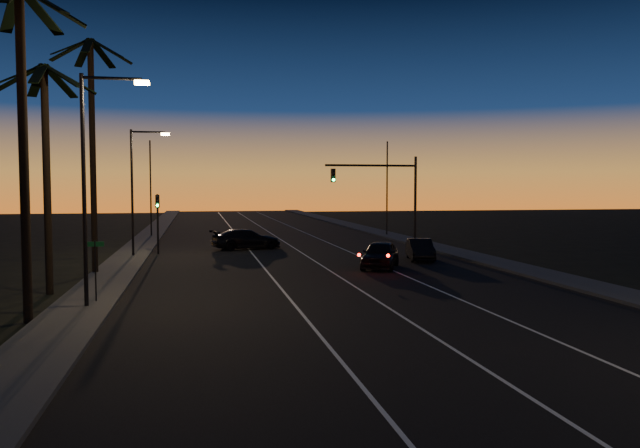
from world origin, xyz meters
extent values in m
cube|color=black|center=(0.00, 30.00, 0.01)|extent=(20.00, 170.00, 0.01)
cube|color=#363634|center=(-11.20, 30.00, 0.08)|extent=(2.40, 170.00, 0.16)
cube|color=#363634|center=(11.20, 30.00, 0.08)|extent=(2.40, 170.00, 0.16)
cube|color=silver|center=(-3.00, 30.00, 0.02)|extent=(0.12, 160.00, 0.01)
cube|color=silver|center=(0.50, 30.00, 0.02)|extent=(0.12, 160.00, 0.01)
cube|color=silver|center=(4.00, 30.00, 0.02)|extent=(0.12, 160.00, 0.01)
cylinder|color=black|center=(-12.60, 18.00, 5.75)|extent=(0.32, 0.32, 11.50)
cube|color=black|center=(-11.57, 18.26, 10.94)|extent=(2.18, 0.92, 1.18)
cube|color=black|center=(-12.16, 18.97, 10.94)|extent=(1.25, 2.12, 1.18)
cube|color=black|center=(-13.08, 18.94, 10.94)|extent=(1.34, 2.09, 1.18)
cylinder|color=black|center=(-13.20, 24.00, 5.00)|extent=(0.32, 0.32, 10.00)
cube|color=black|center=(-12.17, 24.26, 9.44)|extent=(2.18, 0.92, 1.18)
cube|color=black|center=(-12.76, 24.97, 9.44)|extent=(1.25, 2.12, 1.18)
cube|color=black|center=(-13.68, 24.94, 9.44)|extent=(1.34, 2.09, 1.18)
cube|color=black|center=(-14.24, 24.21, 9.44)|extent=(2.18, 0.82, 1.18)
cube|color=black|center=(-14.01, 23.32, 9.44)|extent=(1.90, 1.69, 1.18)
cube|color=black|center=(-13.17, 22.94, 9.44)|extent=(0.45, 2.16, 1.18)
cube|color=black|center=(-12.35, 23.36, 9.44)|extent=(1.95, 1.61, 1.18)
cylinder|color=black|center=(-12.20, 30.00, 6.25)|extent=(0.32, 0.32, 12.50)
cube|color=black|center=(-11.17, 30.26, 11.94)|extent=(2.18, 0.92, 1.18)
cube|color=black|center=(-11.76, 30.97, 11.94)|extent=(1.25, 2.12, 1.18)
cube|color=black|center=(-12.68, 30.94, 11.94)|extent=(1.34, 2.09, 1.18)
cube|color=black|center=(-13.24, 30.21, 11.94)|extent=(2.18, 0.82, 1.18)
cube|color=black|center=(-13.01, 29.32, 11.94)|extent=(1.90, 1.69, 1.18)
cube|color=black|center=(-12.17, 28.94, 11.94)|extent=(0.45, 2.16, 1.18)
cube|color=black|center=(-11.35, 29.36, 11.94)|extent=(1.95, 1.61, 1.18)
cylinder|color=black|center=(-11.00, 20.00, 4.50)|extent=(0.16, 0.16, 9.00)
cylinder|color=black|center=(-9.90, 20.00, 8.85)|extent=(2.20, 0.12, 0.12)
cube|color=#FFC466|center=(-8.80, 20.00, 8.72)|extent=(0.55, 0.26, 0.16)
cylinder|color=black|center=(-11.00, 38.00, 4.25)|extent=(0.16, 0.16, 8.50)
cylinder|color=black|center=(-9.90, 38.00, 8.35)|extent=(2.20, 0.12, 0.12)
cube|color=#FFC466|center=(-8.80, 38.00, 8.22)|extent=(0.55, 0.26, 0.16)
cylinder|color=black|center=(-10.80, 21.00, 1.30)|extent=(0.06, 0.06, 2.60)
cube|color=#0E5523|center=(-10.80, 21.00, 2.45)|extent=(0.70, 0.03, 0.20)
cylinder|color=black|center=(9.50, 40.00, 3.50)|extent=(0.20, 0.20, 7.00)
cylinder|color=black|center=(6.00, 40.00, 6.30)|extent=(7.00, 0.16, 0.16)
cube|color=black|center=(3.10, 40.00, 5.55)|extent=(0.32, 0.28, 1.00)
sphere|color=black|center=(3.10, 39.83, 5.87)|extent=(0.20, 0.20, 0.20)
sphere|color=black|center=(3.10, 39.83, 5.55)|extent=(0.20, 0.20, 0.20)
sphere|color=#14FF59|center=(3.10, 39.83, 5.23)|extent=(0.20, 0.20, 0.20)
cylinder|color=black|center=(-9.50, 40.00, 2.10)|extent=(0.14, 0.14, 4.20)
cube|color=black|center=(-9.50, 40.00, 3.70)|extent=(0.28, 0.25, 0.90)
sphere|color=black|center=(-9.50, 39.85, 3.98)|extent=(0.18, 0.18, 0.18)
sphere|color=black|center=(-9.50, 39.85, 3.70)|extent=(0.18, 0.18, 0.18)
sphere|color=#14FF59|center=(-9.50, 39.85, 3.42)|extent=(0.18, 0.18, 0.18)
cylinder|color=black|center=(-11.00, 55.00, 4.50)|extent=(0.14, 0.14, 9.00)
cylinder|color=black|center=(11.00, 52.00, 4.50)|extent=(0.14, 0.14, 9.00)
imported|color=black|center=(3.64, 29.64, 0.80)|extent=(3.59, 4.97, 1.57)
sphere|color=#FF0F05|center=(1.79, 27.45, 1.05)|extent=(0.18, 0.18, 0.18)
sphere|color=#FF0F05|center=(3.22, 26.81, 1.05)|extent=(0.18, 0.18, 0.18)
imported|color=black|center=(7.25, 32.79, 0.69)|extent=(2.30, 4.35, 1.36)
imported|color=black|center=(-3.15, 41.90, 0.77)|extent=(5.61, 3.30, 1.53)
camera|label=1|loc=(-6.79, -5.01, 4.76)|focal=35.00mm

